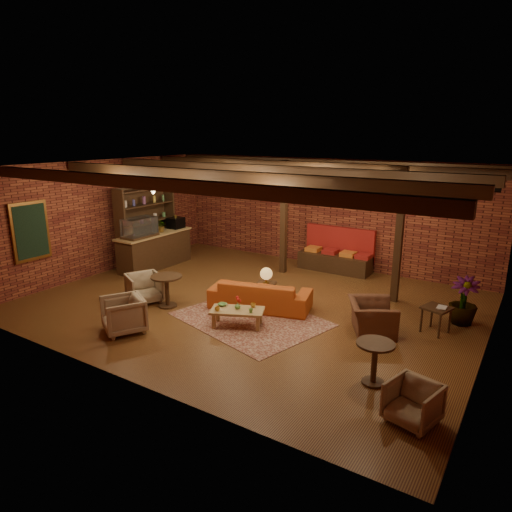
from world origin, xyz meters
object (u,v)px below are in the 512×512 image
Objects in this scene: armchair_right at (372,312)px; plant_tall at (470,254)px; coffee_table at (237,311)px; side_table_book at (437,309)px; side_table_lamp at (266,277)px; sofa at (260,294)px; round_table_right at (375,356)px; armchair_far at (413,401)px; armchair_a at (144,287)px; round_table_left at (167,286)px; armchair_b at (123,313)px.

plant_tall is at bearing -74.39° from armchair_right.
coffee_table is 4.05m from side_table_book.
side_table_lamp is 0.91× the size of armchair_right.
sofa is 2.60m from armchair_right.
side_table_book is 2.61m from round_table_right.
armchair_far is at bearing -41.86° from round_table_right.
plant_tall is (1.47, 1.45, 1.09)m from armchair_right.
sofa is 0.75× the size of plant_tall.
side_table_lamp is at bearing 148.05° from round_table_right.
armchair_a is at bearing -179.41° from coffee_table.
side_table_lamp reaches higher than round_table_right.
round_table_left is at bearing -144.75° from side_table_lamp.
round_table_right is at bearing -7.87° from round_table_left.
plant_tall is (0.79, 3.34, 1.05)m from round_table_right.
round_table_left is (-2.01, 0.05, 0.17)m from coffee_table.
armchair_a is at bearing -150.99° from side_table_lamp.
armchair_right is 1.51× the size of armchair_far.
round_table_right is 0.23× the size of plant_tall.
coffee_table is 1.64× the size of round_table_left.
armchair_b is 0.81× the size of armchair_right.
armchair_far is (3.94, -1.37, -0.00)m from coffee_table.
armchair_b is 5.72m from armchair_far.
round_table_left is 5.21m from round_table_right.
round_table_left is 0.68m from armchair_a.
armchair_a is 6.53m from side_table_book.
round_table_right reaches higher than side_table_book.
coffee_table is at bearing -145.75° from plant_tall.
side_table_book is at bearing 80.93° from round_table_right.
armchair_far is at bearing -34.08° from side_table_lamp.
side_table_lamp is 3.30m from armchair_b.
round_table_right reaches higher than sofa.
armchair_b reaches higher than armchair_a.
side_table_book is at bearing 8.25° from side_table_lamp.
coffee_table is at bearing 175.51° from armchair_far.
round_table_left is at bearing -161.49° from side_table_book.
sofa is at bearing 29.77° from round_table_left.
side_table_lamp is 2.61m from armchair_right.
armchair_far is (4.07, -2.50, -0.00)m from sofa.
round_table_left is 0.97× the size of armchair_a.
coffee_table is at bearing 81.25° from sofa.
armchair_b is at bearing -120.91° from armchair_a.
side_table_lamp is 1.27× the size of round_table_right.
round_table_left is at bearing -55.81° from armchair_a.
side_table_lamp is at bearing 57.87° from armchair_right.
sofa is at bearing -38.23° from armchair_a.
round_table_left reaches higher than armchair_far.
armchair_right is (4.47, 1.18, -0.07)m from round_table_left.
armchair_right reaches higher than round_table_left.
armchair_far is 4.23m from plant_tall.
sofa is 2.17m from round_table_left.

